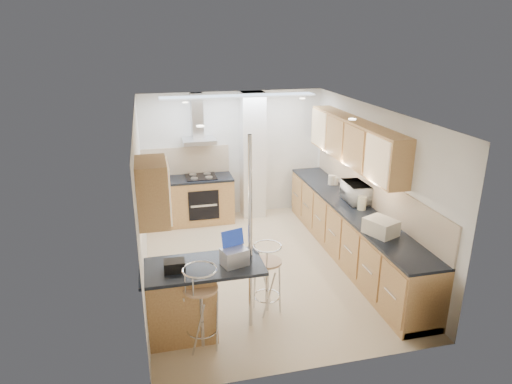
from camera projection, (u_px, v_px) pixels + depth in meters
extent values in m
plane|color=#CEBA89|center=(263.00, 267.00, 7.33)|extent=(4.80, 4.80, 0.00)
cube|color=silver|center=(233.00, 155.00, 9.12)|extent=(3.60, 0.04, 2.50)
cube|color=silver|center=(320.00, 270.00, 4.72)|extent=(3.60, 0.04, 2.50)
cube|color=silver|center=(141.00, 204.00, 6.52)|extent=(0.04, 4.80, 2.50)
cube|color=silver|center=(372.00, 185.00, 7.31)|extent=(0.04, 4.80, 2.50)
cube|color=white|center=(263.00, 111.00, 6.50)|extent=(3.60, 4.80, 0.02)
cube|color=#A57042|center=(354.00, 142.00, 7.43)|extent=(0.34, 3.00, 0.72)
cube|color=#A57042|center=(152.00, 192.00, 5.11)|extent=(0.34, 0.62, 0.72)
cube|color=beige|center=(370.00, 189.00, 7.33)|extent=(0.03, 4.40, 0.56)
cube|color=beige|center=(186.00, 161.00, 8.92)|extent=(1.70, 0.03, 0.56)
cube|color=silver|center=(253.00, 156.00, 9.01)|extent=(0.45, 0.40, 2.50)
cube|color=silver|center=(199.00, 141.00, 8.61)|extent=(0.62, 0.48, 0.08)
cube|color=silver|center=(197.00, 117.00, 8.59)|extent=(0.22, 0.20, 0.88)
cylinder|color=silver|center=(250.00, 237.00, 5.47)|extent=(0.05, 0.05, 2.50)
cube|color=black|center=(204.00, 205.00, 8.67)|extent=(0.58, 0.02, 0.58)
cube|color=black|center=(201.00, 177.00, 8.80)|extent=(0.58, 0.50, 0.02)
cube|color=tan|center=(238.00, 96.00, 8.15)|extent=(2.80, 0.35, 0.02)
cube|color=#A57042|center=(351.00, 233.00, 7.52)|extent=(0.60, 4.40, 0.88)
cube|color=black|center=(353.00, 207.00, 7.36)|extent=(0.63, 4.40, 0.04)
cube|color=#A57042|center=(189.00, 201.00, 8.90)|extent=(1.70, 0.60, 0.88)
cube|color=black|center=(188.00, 179.00, 8.75)|extent=(1.70, 0.63, 0.04)
cube|color=#A57042|center=(203.00, 301.00, 5.61)|extent=(1.35, 0.62, 0.90)
cube|color=black|center=(202.00, 267.00, 5.45)|extent=(1.47, 0.72, 0.04)
imported|color=white|center=(358.00, 192.00, 7.49)|extent=(0.42, 0.59, 0.32)
cube|color=#A4A6AC|center=(234.00, 257.00, 5.43)|extent=(0.35, 0.30, 0.20)
cube|color=black|center=(174.00, 266.00, 5.29)|extent=(0.25, 0.18, 0.13)
cylinder|color=beige|center=(331.00, 180.00, 8.35)|extent=(0.16, 0.16, 0.17)
cylinder|color=beige|center=(335.00, 181.00, 8.35)|extent=(0.12, 0.12, 0.15)
cylinder|color=beige|center=(362.00, 203.00, 7.18)|extent=(0.14, 0.14, 0.21)
cylinder|color=white|center=(376.00, 222.00, 6.58)|extent=(0.13, 0.13, 0.13)
cube|color=beige|center=(381.00, 227.00, 6.29)|extent=(0.47, 0.51, 0.22)
cylinder|color=silver|center=(150.00, 175.00, 8.57)|extent=(0.16, 0.16, 0.23)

